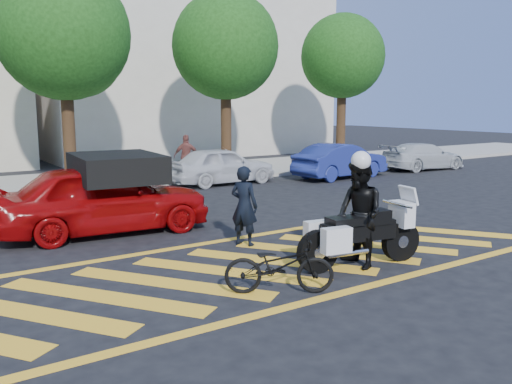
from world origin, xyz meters
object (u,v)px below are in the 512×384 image
officer_bike (244,206)px  police_motorcycle (359,234)px  red_convertible (104,198)px  parked_mid_right (222,165)px  parked_far_right (423,156)px  parked_right (341,161)px  officer_moto (359,214)px  bicycle (279,265)px

officer_bike → police_motorcycle: bearing=172.7°
red_convertible → parked_mid_right: red_convertible is taller
parked_far_right → red_convertible: bearing=107.9°
officer_bike → parked_mid_right: (3.91, 7.63, -0.15)m
police_motorcycle → parked_far_right: (12.54, 8.84, -0.02)m
parked_mid_right → parked_right: 4.81m
police_motorcycle → parked_mid_right: (3.02, 10.01, 0.07)m
officer_moto → bicycle: bearing=-71.6°
bicycle → police_motorcycle: police_motorcycle is taller
officer_moto → parked_mid_right: (3.04, 10.02, -0.28)m
bicycle → parked_far_right: bearing=-25.8°
parked_mid_right → parked_right: bearing=-104.5°
officer_moto → red_convertible: 5.80m
bicycle → officer_moto: (1.96, 0.31, 0.52)m
bicycle → red_convertible: red_convertible is taller
officer_moto → parked_mid_right: officer_moto is taller
bicycle → officer_moto: 2.05m
officer_bike → parked_right: size_ratio=0.40×
red_convertible → parked_mid_right: bearing=-45.0°
bicycle → police_motorcycle: size_ratio=0.67×
bicycle → officer_moto: bearing=-49.1°
officer_bike → parked_right: 10.73m
bicycle → parked_right: 13.31m
police_motorcycle → parked_right: bearing=58.5°
police_motorcycle → parked_mid_right: bearing=82.7°
parked_right → parked_mid_right: bearing=70.3°
police_motorcycle → parked_right: size_ratio=0.61×
parked_right → police_motorcycle: bearing=133.4°
officer_moto → parked_mid_right: bearing=172.6°
officer_moto → parked_far_right: bearing=134.7°
red_convertible → parked_far_right: 15.93m
officer_bike → bicycle: (-1.09, -2.70, -0.38)m
bicycle → parked_far_right: parked_far_right is taller
bicycle → parked_mid_right: bearing=6.2°
officer_bike → parked_far_right: size_ratio=0.41×
bicycle → parked_right: parked_right is taller
bicycle → officer_moto: officer_moto is taller
officer_bike → red_convertible: size_ratio=0.35×
police_motorcycle → parked_far_right: 15.35m
bicycle → police_motorcycle: (1.98, 0.31, 0.16)m
parked_far_right → officer_bike: bearing=119.7°
officer_moto → red_convertible: size_ratio=0.41×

